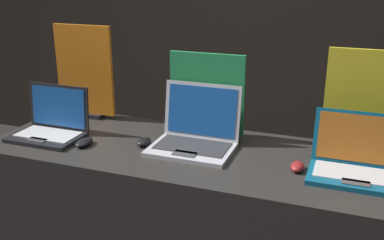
# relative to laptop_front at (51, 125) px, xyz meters

# --- Properties ---
(wall_back) EXTENTS (8.00, 0.05, 2.80)m
(wall_back) POSITION_rel_laptop_front_xyz_m (0.73, 1.99, 0.47)
(wall_back) COLOR black
(wall_back) RESTS_ON ground_plane
(display_counter) EXTENTS (1.96, 0.69, 0.87)m
(display_counter) POSITION_rel_laptop_front_xyz_m (0.73, 0.07, -0.49)
(display_counter) COLOR #282623
(display_counter) RESTS_ON ground_plane
(laptop_front) EXTENTS (0.35, 0.26, 0.25)m
(laptop_front) POSITION_rel_laptop_front_xyz_m (0.00, 0.00, 0.00)
(laptop_front) COLOR black
(laptop_front) RESTS_ON display_counter
(mouse_front) EXTENTS (0.07, 0.11, 0.03)m
(mouse_front) POSITION_rel_laptop_front_xyz_m (0.23, -0.05, -0.04)
(mouse_front) COLOR black
(mouse_front) RESTS_ON display_counter
(promo_stand_front) EXTENTS (0.35, 0.07, 0.52)m
(promo_stand_front) POSITION_rel_laptop_front_xyz_m (0.00, 0.33, 0.19)
(promo_stand_front) COLOR black
(promo_stand_front) RESTS_ON display_counter
(laptop_middle) EXTENTS (0.38, 0.32, 0.29)m
(laptop_middle) POSITION_rel_laptop_front_xyz_m (0.73, 0.12, 0.01)
(laptop_middle) COLOR #B7B7BC
(laptop_middle) RESTS_ON display_counter
(mouse_middle) EXTENTS (0.06, 0.09, 0.04)m
(mouse_middle) POSITION_rel_laptop_front_xyz_m (0.49, 0.05, -0.04)
(mouse_middle) COLOR black
(mouse_middle) RESTS_ON display_counter
(promo_stand_middle) EXTENTS (0.38, 0.07, 0.42)m
(promo_stand_middle) POSITION_rel_laptop_front_xyz_m (0.73, 0.28, 0.14)
(promo_stand_middle) COLOR black
(promo_stand_middle) RESTS_ON display_counter
(laptop_back) EXTENTS (0.38, 0.28, 0.24)m
(laptop_back) POSITION_rel_laptop_front_xyz_m (1.46, 0.06, -0.00)
(laptop_back) COLOR #0F5170
(laptop_back) RESTS_ON display_counter
(mouse_back) EXTENTS (0.06, 0.09, 0.04)m
(mouse_back) POSITION_rel_laptop_front_xyz_m (1.23, 0.02, -0.04)
(mouse_back) COLOR maroon
(mouse_back) RESTS_ON display_counter
(promo_stand_back) EXTENTS (0.34, 0.07, 0.49)m
(promo_stand_back) POSITION_rel_laptop_front_xyz_m (1.46, 0.27, 0.17)
(promo_stand_back) COLOR black
(promo_stand_back) RESTS_ON display_counter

